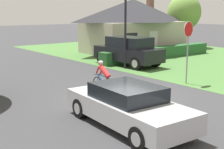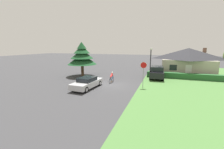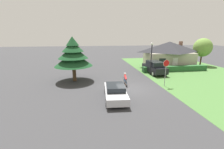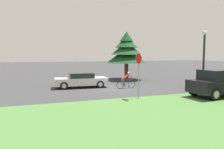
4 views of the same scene
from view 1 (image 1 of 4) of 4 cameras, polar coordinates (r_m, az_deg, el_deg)
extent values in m
plane|color=#38383A|center=(12.95, 2.25, -4.44)|extent=(140.00, 140.00, 0.00)
cube|color=#477538|center=(24.28, 17.32, 2.55)|extent=(16.00, 36.00, 0.01)
cube|color=#B2A893|center=(27.62, 3.83, 6.85)|extent=(8.35, 5.62, 2.68)
pyramid|color=#2D2D33|center=(27.53, 3.89, 11.63)|extent=(9.02, 6.07, 1.92)
cube|color=silver|center=(25.68, 7.54, 5.67)|extent=(0.90, 0.11, 2.00)
cube|color=black|center=(24.15, 3.60, 6.52)|extent=(1.10, 0.12, 0.90)
cube|color=brown|center=(29.51, 6.99, 12.71)|extent=(0.53, 0.53, 0.80)
cube|color=#285B2D|center=(24.23, 8.63, 3.96)|extent=(10.90, 0.90, 0.88)
cube|color=#BCBCC1|center=(9.79, 2.90, -6.31)|extent=(2.14, 4.72, 0.63)
cube|color=black|center=(9.66, 2.82, -3.22)|extent=(1.76, 2.21, 0.45)
cylinder|color=black|center=(10.68, -5.79, -6.13)|extent=(0.31, 0.68, 0.66)
cylinder|color=#ADADB2|center=(10.68, -5.79, -6.13)|extent=(0.31, 0.40, 0.38)
cylinder|color=black|center=(11.52, 1.34, -4.75)|extent=(0.31, 0.68, 0.66)
cylinder|color=#ADADB2|center=(11.52, 1.34, -4.75)|extent=(0.31, 0.40, 0.38)
cylinder|color=black|center=(8.25, 5.09, -11.55)|extent=(0.31, 0.68, 0.66)
cylinder|color=#ADADB2|center=(8.25, 5.09, -11.55)|extent=(0.31, 0.40, 0.38)
cylinder|color=black|center=(9.31, 12.93, -9.06)|extent=(0.31, 0.68, 0.66)
cylinder|color=#ADADB2|center=(9.31, 12.93, -9.06)|extent=(0.31, 0.40, 0.38)
torus|color=black|center=(13.23, -0.11, -2.63)|extent=(0.06, 0.69, 0.69)
torus|color=black|center=(14.08, -2.70, -1.78)|extent=(0.06, 0.69, 0.69)
cylinder|color=#1E66B2|center=(13.40, -0.79, -1.78)|extent=(0.04, 0.19, 0.54)
cylinder|color=#1E66B2|center=(13.71, -1.76, -1.35)|extent=(0.06, 0.67, 0.62)
cylinder|color=#1E66B2|center=(13.59, -1.59, -0.31)|extent=(0.06, 0.80, 0.10)
cylinder|color=#1E66B2|center=(13.38, -0.55, -2.73)|extent=(0.05, 0.36, 0.15)
cylinder|color=#1E66B2|center=(13.25, -0.36, -1.67)|extent=(0.04, 0.22, 0.43)
cylinder|color=#1E66B2|center=(13.99, -2.61, -0.86)|extent=(0.04, 0.12, 0.48)
cylinder|color=black|center=(13.91, -2.52, 0.08)|extent=(0.44, 0.04, 0.02)
ellipsoid|color=black|center=(13.28, -0.61, -0.63)|extent=(0.09, 0.20, 0.05)
cylinder|color=slate|center=(13.31, -0.58, -1.34)|extent=(0.12, 0.26, 0.45)
cylinder|color=slate|center=(13.46, -1.00, -1.55)|extent=(0.12, 0.26, 0.60)
cylinder|color=tan|center=(13.46, -0.77, -2.76)|extent=(0.08, 0.08, 0.30)
cylinder|color=tan|center=(13.63, -1.01, -2.98)|extent=(0.17, 0.08, 0.21)
cylinder|color=red|center=(13.47, -1.35, 0.53)|extent=(0.25, 0.72, 0.57)
cylinder|color=red|center=(13.68, -1.95, 0.66)|extent=(0.08, 0.26, 0.36)
cylinder|color=red|center=(13.91, -2.64, 0.83)|extent=(0.08, 0.26, 0.36)
sphere|color=tan|center=(13.65, -2.08, 2.08)|extent=(0.19, 0.19, 0.19)
ellipsoid|color=white|center=(13.65, -2.08, 2.29)|extent=(0.22, 0.18, 0.12)
cube|color=black|center=(20.86, 2.91, 3.84)|extent=(2.25, 4.93, 0.86)
cube|color=black|center=(20.68, 3.16, 5.93)|extent=(1.91, 2.95, 0.69)
cylinder|color=black|center=(21.53, -1.85, 3.09)|extent=(0.33, 0.84, 0.83)
cylinder|color=#ADADB2|center=(21.53, -1.85, 3.09)|extent=(0.32, 0.50, 0.48)
cylinder|color=black|center=(22.69, 1.60, 3.52)|extent=(0.33, 0.84, 0.83)
cylinder|color=#ADADB2|center=(22.69, 1.60, 3.52)|extent=(0.32, 0.50, 0.48)
cylinder|color=black|center=(19.14, 4.44, 2.01)|extent=(0.33, 0.84, 0.83)
cylinder|color=#ADADB2|center=(19.14, 4.44, 2.01)|extent=(0.32, 0.50, 0.48)
cylinder|color=black|center=(20.44, 7.91, 2.54)|extent=(0.33, 0.84, 0.83)
cylinder|color=#ADADB2|center=(20.44, 7.91, 2.54)|extent=(0.32, 0.50, 0.48)
cylinder|color=gray|center=(15.82, 13.56, 2.59)|extent=(0.07, 0.07, 2.39)
cylinder|color=red|center=(15.67, 13.82, 8.02)|extent=(0.72, 0.09, 0.72)
cylinder|color=silver|center=(15.67, 13.82, 8.02)|extent=(0.76, 0.09, 0.77)
cylinder|color=black|center=(19.48, 2.45, 7.47)|extent=(0.14, 0.14, 4.39)
cylinder|color=#4C3823|center=(32.39, 12.86, 6.72)|extent=(0.27, 0.27, 2.06)
ellipsoid|color=olive|center=(32.30, 13.06, 11.03)|extent=(3.30, 3.30, 3.47)
camera|label=2|loc=(16.81, 82.23, 6.34)|focal=24.00mm
camera|label=3|loc=(7.32, 109.56, 13.43)|focal=24.00mm
camera|label=4|loc=(25.59, 45.32, 6.86)|focal=35.00mm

